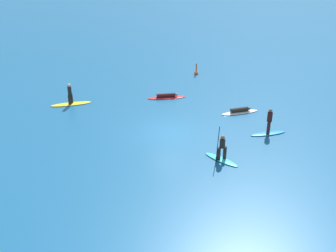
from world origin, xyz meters
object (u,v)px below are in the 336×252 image
at_px(surfer_on_yellow_board, 71,100).
at_px(surfer_on_white_board, 240,111).
at_px(marker_buoy, 196,72).
at_px(surfer_on_teal_board, 222,153).
at_px(surfer_on_blue_board, 269,127).
at_px(surfer_on_red_board, 167,96).

bearing_deg(surfer_on_yellow_board, surfer_on_white_board, 158.67).
bearing_deg(marker_buoy, surfer_on_teal_board, -54.61).
distance_m(surfer_on_white_board, surfer_on_teal_board, 7.16).
bearing_deg(marker_buoy, surfer_on_yellow_board, -114.00).
height_order(surfer_on_blue_board, surfer_on_teal_board, surfer_on_teal_board).
relative_size(surfer_on_white_board, surfer_on_teal_board, 1.07).
xyz_separation_m(surfer_on_white_board, marker_buoy, (-6.87, 5.43, 0.04)).
distance_m(surfer_on_white_board, marker_buoy, 8.76).
xyz_separation_m(surfer_on_red_board, marker_buoy, (-0.67, 6.08, 0.06)).
relative_size(surfer_on_white_board, surfer_on_blue_board, 1.18).
distance_m(surfer_on_teal_board, marker_buoy, 15.13).
distance_m(surfer_on_yellow_board, surfer_on_teal_board, 13.81).
distance_m(surfer_on_red_board, surfer_on_white_board, 6.24).
bearing_deg(surfer_on_teal_board, surfer_on_white_board, -65.52).
bearing_deg(surfer_on_red_board, surfer_on_teal_board, -78.36).
relative_size(surfer_on_red_board, surfer_on_blue_board, 1.25).
bearing_deg(surfer_on_white_board, surfer_on_blue_board, -82.88).
height_order(surfer_on_yellow_board, surfer_on_white_board, surfer_on_yellow_board).
bearing_deg(surfer_on_white_board, surfer_on_yellow_board, 157.30).
bearing_deg(surfer_on_yellow_board, marker_buoy, -161.39).
height_order(surfer_on_yellow_board, marker_buoy, surfer_on_yellow_board).
xyz_separation_m(surfer_on_yellow_board, marker_buoy, (5.00, 11.24, -0.23)).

